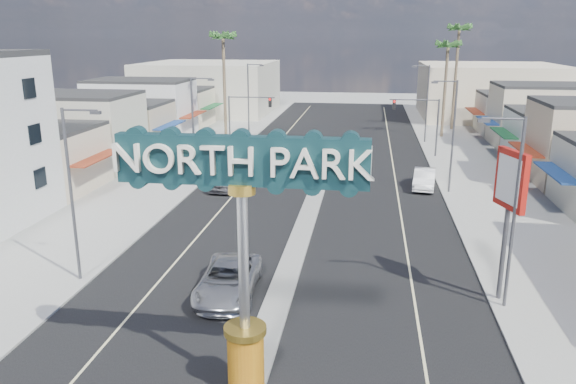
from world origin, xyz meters
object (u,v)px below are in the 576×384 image
(streetlight_l_near, at_px, (74,187))
(palm_right_far, at_px, (459,34))
(traffic_signal_left, at_px, (246,112))
(car_parked_right, at_px, (424,179))
(bank_pylon_sign, at_px, (510,188))
(streetlight_l_mid, at_px, (195,125))
(streetlight_r_near, at_px, (512,205))
(gateway_sign, at_px, (243,237))
(suv_left, at_px, (228,279))
(palm_left_far, at_px, (223,42))
(palm_right_mid, at_px, (448,50))
(traffic_signal_right, at_px, (420,116))
(car_parked_left, at_px, (227,178))
(streetlight_l_far, at_px, (250,97))
(streetlight_r_mid, at_px, (451,131))
(streetlight_r_far, at_px, (426,100))

(streetlight_l_near, height_order, palm_right_far, palm_right_far)
(streetlight_l_near, xyz_separation_m, palm_right_far, (25.43, 52.00, 7.32))
(traffic_signal_left, relative_size, car_parked_right, 1.24)
(car_parked_right, xyz_separation_m, bank_pylon_sign, (1.76, -20.48, 4.81))
(streetlight_l_mid, bearing_deg, streetlight_r_near, -43.79)
(gateway_sign, xyz_separation_m, suv_left, (-2.53, 7.51, -5.11))
(palm_left_far, bearing_deg, traffic_signal_left, -57.57)
(palm_right_mid, bearing_deg, traffic_signal_right, -107.63)
(palm_right_far, distance_m, car_parked_left, 41.74)
(palm_left_far, height_order, car_parked_left, palm_left_far)
(streetlight_l_near, distance_m, streetlight_r_near, 20.87)
(streetlight_l_near, xyz_separation_m, bank_pylon_sign, (20.93, 0.79, 0.54))
(traffic_signal_left, xyz_separation_m, streetlight_l_mid, (-1.25, -13.99, 0.79))
(streetlight_l_mid, relative_size, suv_left, 1.52)
(palm_left_far, relative_size, palm_right_far, 0.93)
(suv_left, height_order, car_parked_left, car_parked_left)
(gateway_sign, distance_m, bank_pylon_sign, 13.70)
(gateway_sign, bearing_deg, palm_right_far, 75.97)
(streetlight_l_near, height_order, streetlight_r_near, same)
(gateway_sign, height_order, traffic_signal_left, gateway_sign)
(traffic_signal_left, bearing_deg, car_parked_right, -35.39)
(traffic_signal_right, height_order, streetlight_l_far, streetlight_l_far)
(streetlight_l_far, distance_m, streetlight_r_near, 46.90)
(traffic_signal_left, bearing_deg, bank_pylon_sign, -59.35)
(palm_right_far, xyz_separation_m, car_parked_right, (-6.26, -30.74, -11.59))
(traffic_signal_left, relative_size, streetlight_r_mid, 0.67)
(car_parked_left, bearing_deg, traffic_signal_right, 47.16)
(palm_right_far, bearing_deg, streetlight_r_far, -114.55)
(palm_right_mid, bearing_deg, suv_left, -108.47)
(traffic_signal_left, relative_size, car_parked_left, 1.18)
(suv_left, xyz_separation_m, car_parked_right, (11.27, 21.77, -0.02))
(car_parked_left, bearing_deg, streetlight_l_far, 101.95)
(suv_left, bearing_deg, streetlight_r_mid, 54.53)
(traffic_signal_right, relative_size, streetlight_r_mid, 0.67)
(gateway_sign, relative_size, palm_right_mid, 0.76)
(gateway_sign, relative_size, car_parked_left, 1.80)
(streetlight_l_far, height_order, car_parked_right, streetlight_l_far)
(palm_left_far, relative_size, car_parked_right, 2.70)
(streetlight_r_near, distance_m, suv_left, 13.65)
(suv_left, bearing_deg, traffic_signal_left, 97.74)
(gateway_sign, distance_m, streetlight_r_far, 51.10)
(traffic_signal_right, distance_m, streetlight_l_mid, 24.11)
(streetlight_r_near, xyz_separation_m, bank_pylon_sign, (0.06, 0.79, 0.54))
(streetlight_r_near, distance_m, palm_right_far, 52.71)
(gateway_sign, bearing_deg, streetlight_l_near, 142.45)
(streetlight_l_far, xyz_separation_m, car_parked_right, (19.17, -20.74, -4.27))
(streetlight_r_mid, bearing_deg, streetlight_l_far, 133.48)
(streetlight_r_mid, relative_size, bank_pylon_sign, 1.24)
(traffic_signal_right, bearing_deg, bank_pylon_sign, -87.74)
(streetlight_l_near, xyz_separation_m, streetlight_l_mid, (0.00, 20.00, 0.00))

